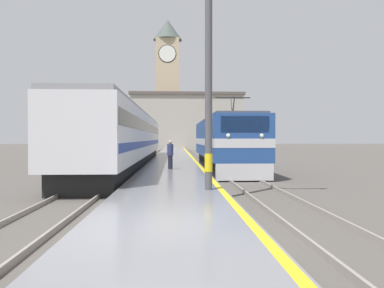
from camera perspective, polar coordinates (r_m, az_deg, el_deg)
name	(u,v)px	position (r m, az deg, el deg)	size (l,w,h in m)	color
ground_plane	(174,159)	(37.56, -2.80, -2.33)	(200.00, 200.00, 0.00)	#514C47
platform	(174,160)	(32.55, -2.83, -2.47)	(3.61, 140.00, 0.40)	slate
rail_track_near	(213,162)	(32.73, 3.20, -2.75)	(2.83, 140.00, 0.16)	#514C47
rail_track_far	(136,162)	(32.74, -8.51, -2.75)	(2.84, 140.00, 0.16)	#514C47
locomotive_train	(224,143)	(25.32, 4.90, 0.17)	(2.92, 15.35, 4.46)	black
passenger_train	(129,138)	(27.98, -9.51, 0.89)	(2.92, 30.63, 3.91)	black
catenary_mast	(211,70)	(12.59, 2.97, 11.23)	(2.50, 0.26, 7.93)	#4C4C51
person_on_platform	(170,154)	(20.77, -3.34, -1.54)	(0.34, 0.34, 1.59)	#23232D
clock_tower	(168,79)	(80.47, -3.74, 9.78)	(6.03, 6.03, 27.20)	tan
station_building	(187,122)	(69.84, -0.81, 3.42)	(20.61, 8.09, 10.34)	#A8A399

